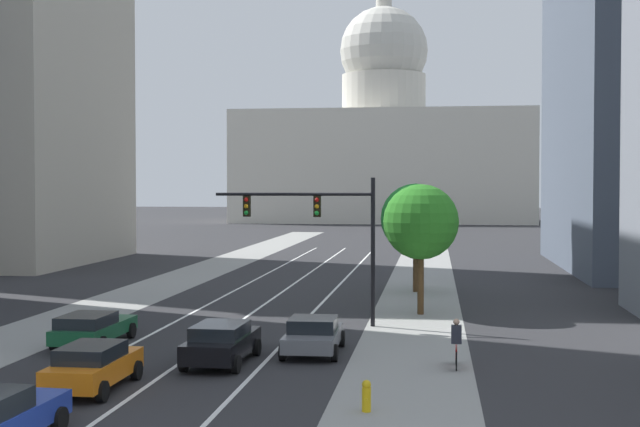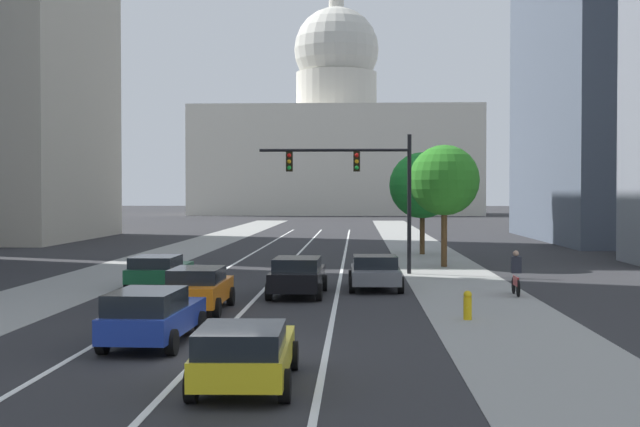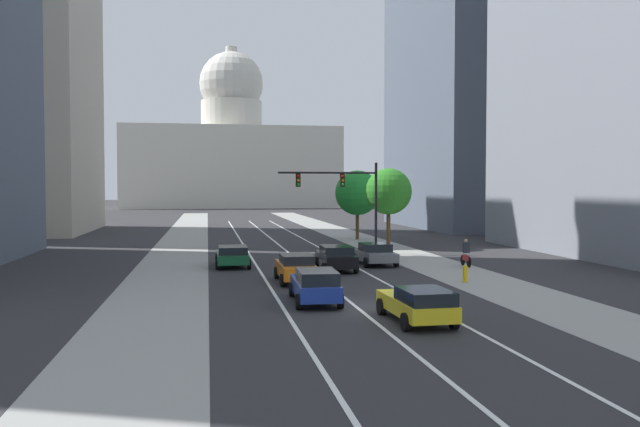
{
  "view_description": "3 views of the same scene",
  "coord_description": "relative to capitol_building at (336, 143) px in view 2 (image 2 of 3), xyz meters",
  "views": [
    {
      "loc": [
        9.02,
        -18.39,
        6.36
      ],
      "look_at": [
        2.93,
        27.9,
        4.88
      ],
      "focal_mm": 48.92,
      "sensor_mm": 36.0,
      "label": 1
    },
    {
      "loc": [
        3.72,
        -20.39,
        3.9
      ],
      "look_at": [
        1.79,
        24.68,
        2.82
      ],
      "focal_mm": 47.82,
      "sensor_mm": 36.0,
      "label": 2
    },
    {
      "loc": [
        -6.0,
        -26.12,
        4.92
      ],
      "look_at": [
        1.77,
        19.0,
        3.09
      ],
      "focal_mm": 36.8,
      "sensor_mm": 36.0,
      "label": 3
    }
  ],
  "objects": [
    {
      "name": "ground_plane",
      "position": [
        0.0,
        -96.62,
        -13.13
      ],
      "size": [
        400.0,
        400.0,
        0.0
      ],
      "primitive_type": "plane",
      "color": "#2B2B2D"
    },
    {
      "name": "sidewalk_left",
      "position": [
        -8.18,
        -101.62,
        -13.12
      ],
      "size": [
        4.41,
        130.0,
        0.01
      ],
      "primitive_type": "cube",
      "color": "gray",
      "rests_on": "ground"
    },
    {
      "name": "sidewalk_right",
      "position": [
        8.18,
        -101.62,
        -13.12
      ],
      "size": [
        4.41,
        130.0,
        0.01
      ],
      "primitive_type": "cube",
      "color": "gray",
      "rests_on": "ground"
    },
    {
      "name": "lane_stripe_left",
      "position": [
        -2.99,
        -111.62,
        -13.12
      ],
      "size": [
        0.16,
        90.0,
        0.01
      ],
      "primitive_type": "cube",
      "color": "white",
      "rests_on": "ground"
    },
    {
      "name": "lane_stripe_center",
      "position": [
        0.0,
        -111.62,
        -13.12
      ],
      "size": [
        0.16,
        90.0,
        0.01
      ],
      "primitive_type": "cube",
      "color": "white",
      "rests_on": "ground"
    },
    {
      "name": "lane_stripe_right",
      "position": [
        2.99,
        -111.62,
        -13.12
      ],
      "size": [
        0.16,
        90.0,
        0.01
      ],
      "primitive_type": "cube",
      "color": "white",
      "rests_on": "ground"
    },
    {
      "name": "capitol_building",
      "position": [
        0.0,
        0.0,
        0.0
      ],
      "size": [
        51.47,
        22.82,
        39.21
      ],
      "color": "beige",
      "rests_on": "ground"
    },
    {
      "name": "car_blue",
      "position": [
        -1.5,
        -135.48,
        -12.35
      ],
      "size": [
        2.06,
        4.64,
        1.48
      ],
      "rotation": [
        0.0,
        0.0,
        1.53
      ],
      "color": "#1E389E",
      "rests_on": "ground"
    },
    {
      "name": "car_green",
      "position": [
        -4.48,
        -121.97,
        -12.41
      ],
      "size": [
        2.13,
        4.75,
        1.33
      ],
      "rotation": [
        0.0,
        0.0,
        1.56
      ],
      "color": "#14512D",
      "rests_on": "ground"
    },
    {
      "name": "car_yellow",
      "position": [
        1.5,
        -140.14,
        -12.41
      ],
      "size": [
        2.04,
        4.42,
        1.34
      ],
      "rotation": [
        0.0,
        0.0,
        1.59
      ],
      "color": "yellow",
      "rests_on": "ground"
    },
    {
      "name": "car_gray",
      "position": [
        4.48,
        -122.46,
        -12.41
      ],
      "size": [
        2.18,
        4.41,
        1.37
      ],
      "rotation": [
        0.0,
        0.0,
        1.59
      ],
      "color": "slate",
      "rests_on": "ground"
    },
    {
      "name": "car_black",
      "position": [
        1.49,
        -124.79,
        -12.35
      ],
      "size": [
        2.13,
        4.7,
        1.47
      ],
      "rotation": [
        0.0,
        0.0,
        1.55
      ],
      "color": "black",
      "rests_on": "ground"
    },
    {
      "name": "car_orange",
      "position": [
        -1.49,
        -129.25,
        -12.35
      ],
      "size": [
        1.94,
        4.36,
        1.46
      ],
      "rotation": [
        0.0,
        0.0,
        1.57
      ],
      "color": "orange",
      "rests_on": "ground"
    },
    {
      "name": "traffic_signal_mast",
      "position": [
        4.0,
        -115.85,
        -8.45
      ],
      "size": [
        7.35,
        0.39,
        6.73
      ],
      "color": "black",
      "rests_on": "ground"
    },
    {
      "name": "fire_hydrant",
      "position": [
        7.14,
        -130.76,
        -12.66
      ],
      "size": [
        0.26,
        0.35,
        0.91
      ],
      "color": "yellow",
      "rests_on": "ground"
    },
    {
      "name": "cyclist",
      "position": [
        9.8,
        -124.4,
        -12.28
      ],
      "size": [
        0.36,
        1.7,
        1.72
      ],
      "rotation": [
        0.0,
        0.0,
        1.55
      ],
      "color": "black",
      "rests_on": "ground"
    },
    {
      "name": "street_tree_near_right",
      "position": [
        8.36,
        -111.84,
        -8.56
      ],
      "size": [
        3.73,
        3.73,
        6.46
      ],
      "color": "#51381E",
      "rests_on": "ground"
    },
    {
      "name": "street_tree_far_right",
      "position": [
        7.91,
        -102.67,
        -8.74
      ],
      "size": [
        4.21,
        4.21,
        6.51
      ],
      "color": "#51381E",
      "rests_on": "ground"
    }
  ]
}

